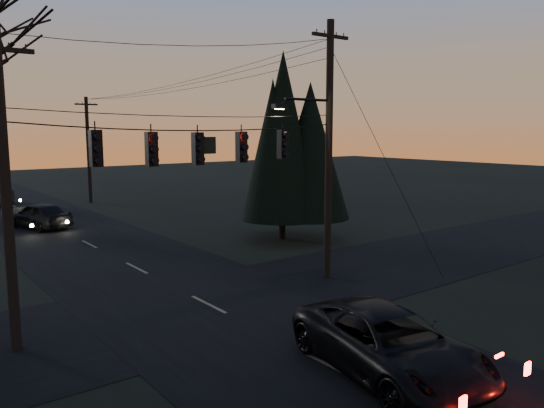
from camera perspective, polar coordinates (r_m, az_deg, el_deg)
main_road at (r=27.21m, az=-17.70°, el=-4.88°), size 8.00×120.00×0.02m
cross_road at (r=18.42m, az=-6.85°, el=-10.70°), size 60.00×7.00×0.02m
utility_pole_right at (r=21.60m, az=5.92°, el=-7.88°), size 5.00×0.30×10.00m
utility_pole_left at (r=16.41m, az=-25.74°, el=-13.86°), size 1.80×0.30×8.50m
utility_pole_far_r at (r=45.76m, az=-18.90°, el=0.16°), size 1.80×0.30×8.50m
span_signal_assembly at (r=17.34m, az=-7.83°, el=6.08°), size 11.50×0.44×1.48m
evergreen_right at (r=28.35m, az=1.12°, el=5.93°), size 4.29×4.29×8.56m
suv_near at (r=13.47m, az=12.50°, el=-14.52°), size 3.56×5.98×1.56m
sedan_oncoming_a at (r=34.69m, az=-23.81°, el=-1.15°), size 3.31×5.00×1.58m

